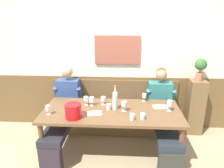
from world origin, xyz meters
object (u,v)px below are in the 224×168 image
object	(u,v)px
wine_bottle_green_tall	(115,100)
wine_glass_near_bucket	(124,104)
person_center_left_seat	(64,108)
water_tumbler_right	(143,116)
wine_glass_mid_left	(170,104)
water_tumbler_center	(132,117)
ice_bucket	(73,111)
wine_glass_by_bottle	(92,100)
dining_table	(112,115)
wine_glass_center_front	(144,96)
wine_glass_right_end	(86,99)
potted_plant	(201,67)
person_center_right_seat	(163,112)
wine_glass_left_end	(48,108)
wall_bench	(114,117)
wine_glass_center_rear	(103,99)
water_tumbler_left	(109,107)

from	to	relation	value
wine_bottle_green_tall	wine_glass_near_bucket	bearing A→B (deg)	-23.89
person_center_left_seat	water_tumbler_right	world-z (taller)	person_center_left_seat
wine_glass_mid_left	water_tumbler_center	distance (m)	0.64
ice_bucket	wine_glass_by_bottle	bearing A→B (deg)	64.80
water_tumbler_right	dining_table	bearing A→B (deg)	149.73
person_center_left_seat	ice_bucket	size ratio (longest dim) A/B	5.80
wine_glass_center_front	wine_glass_by_bottle	distance (m)	0.85
wine_glass_center_front	wine_glass_right_end	bearing A→B (deg)	-168.42
person_center_left_seat	wine_glass_mid_left	world-z (taller)	person_center_left_seat
water_tumbler_right	potted_plant	world-z (taller)	potted_plant
dining_table	person_center_left_seat	distance (m)	0.88
person_center_right_seat	wine_glass_left_end	world-z (taller)	person_center_right_seat
dining_table	wine_glass_left_end	bearing A→B (deg)	-167.86
wall_bench	ice_bucket	bearing A→B (deg)	-118.15
wine_glass_near_bucket	potted_plant	distance (m)	1.54
wine_glass_left_end	water_tumbler_center	distance (m)	1.18
wine_glass_center_front	water_tumbler_right	distance (m)	0.61
wine_bottle_green_tall	water_tumbler_right	xyz separation A→B (m)	(0.38, -0.29, -0.11)
wall_bench	wine_glass_mid_left	distance (m)	1.22
wine_glass_center_rear	wine_glass_by_bottle	size ratio (longest dim) A/B	0.95
person_center_right_seat	wine_glass_by_bottle	distance (m)	1.16
wine_bottle_green_tall	wine_glass_center_rear	size ratio (longest dim) A/B	2.83
person_center_left_seat	wine_glass_by_bottle	distance (m)	0.58
wine_glass_by_bottle	water_tumbler_center	bearing A→B (deg)	-35.37
wine_glass_right_end	person_center_left_seat	bearing A→B (deg)	159.86
water_tumbler_left	person_center_right_seat	bearing A→B (deg)	17.92
wine_bottle_green_tall	wine_glass_right_end	xyz separation A→B (m)	(-0.45, 0.12, -0.05)
wall_bench	potted_plant	distance (m)	1.76
dining_table	person_center_right_seat	size ratio (longest dim) A/B	1.57
wine_glass_mid_left	potted_plant	bearing A→B (deg)	48.30
ice_bucket	water_tumbler_center	bearing A→B (deg)	-1.51
potted_plant	water_tumbler_center	bearing A→B (deg)	-139.49
person_center_right_seat	wine_glass_right_end	distance (m)	1.25
wine_bottle_green_tall	wine_glass_left_end	bearing A→B (deg)	-166.13
wall_bench	wine_glass_right_end	size ratio (longest dim) A/B	17.00
potted_plant	ice_bucket	bearing A→B (deg)	-153.51
wine_glass_by_bottle	wine_glass_right_end	size ratio (longest dim) A/B	1.01
wine_glass_right_end	potted_plant	size ratio (longest dim) A/B	0.36
dining_table	water_tumbler_left	bearing A→B (deg)	153.81
person_center_left_seat	wine_glass_by_bottle	size ratio (longest dim) A/B	9.36
water_tumbler_right	potted_plant	size ratio (longest dim) A/B	0.22
wine_glass_right_end	wine_glass_center_rear	bearing A→B (deg)	5.88
ice_bucket	water_tumbler_right	world-z (taller)	ice_bucket
person_center_left_seat	wine_glass_center_front	bearing A→B (deg)	1.55
wine_bottle_green_tall	wine_glass_left_end	size ratio (longest dim) A/B	2.67
wine_glass_mid_left	water_tumbler_left	size ratio (longest dim) A/B	1.84
water_tumbler_right	water_tumbler_center	bearing A→B (deg)	-167.87
wine_glass_mid_left	water_tumbler_left	bearing A→B (deg)	179.99
person_center_left_seat	potted_plant	size ratio (longest dim) A/B	3.38
wine_glass_center_front	wall_bench	bearing A→B (deg)	146.25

